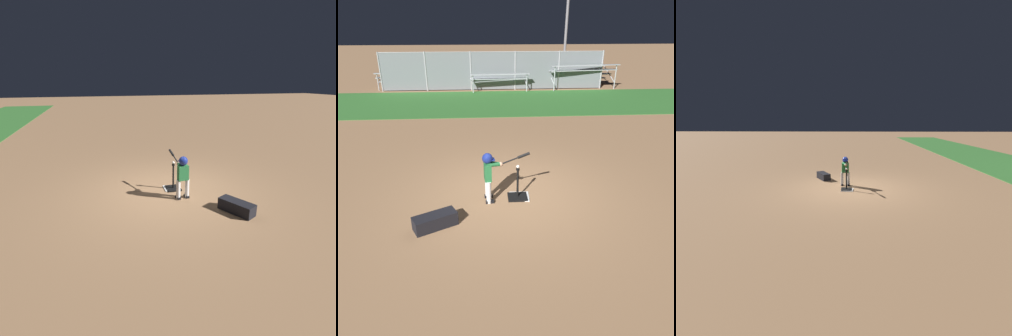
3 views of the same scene
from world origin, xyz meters
The scene contains 11 objects.
ground_plane centered at (0.00, 0.00, 0.00)m, with size 90.00×90.00×0.00m, color #99704C.
grass_outfield_strip centered at (0.00, 8.93, 0.01)m, with size 56.00×5.17×0.02m, color #33702D.
backstop_fence centered at (0.00, 11.93, 1.08)m, with size 12.26×0.08×2.07m.
home_plate centered at (0.17, -0.18, 0.01)m, with size 0.44×0.44×0.02m, color white.
batting_tee centered at (0.13, -0.21, 0.10)m, with size 0.43×0.39×0.74m.
batter_child centered at (-0.49, -0.26, 0.72)m, with size 1.04×0.36×1.13m.
baseball centered at (0.13, -0.21, 0.78)m, with size 0.07×0.07×0.07m, color white.
bleachers_far_right centered at (-4.78, 12.86, 0.47)m, with size 3.47×1.68×0.97m.
bleachers_far_left centered at (0.30, 12.07, 0.49)m, with size 3.28×2.08×1.00m.
bleachers_center centered at (4.97, 12.60, 0.67)m, with size 4.11×2.80×1.38m.
equipment_bag centered at (-1.58, -1.23, 0.14)m, with size 0.84×0.32×0.28m, color black.
Camera 2 is at (-0.57, -6.64, 3.74)m, focal length 35.00 mm.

